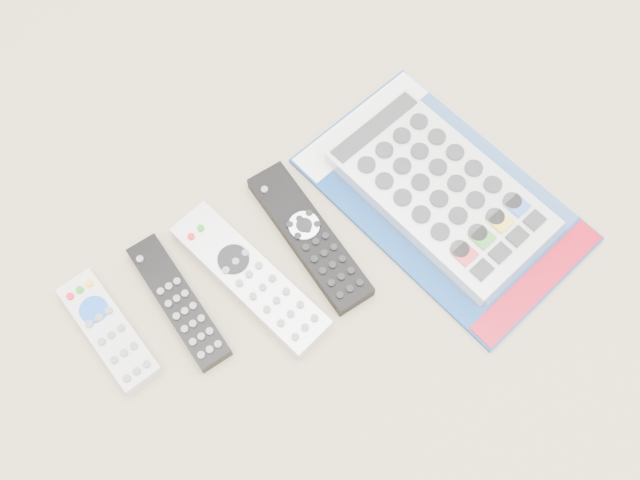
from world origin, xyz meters
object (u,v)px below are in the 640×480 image
remote_slim_black (179,302)px  remote_silver_dvd (250,278)px  remote_small_grey (109,331)px  remote_large_black (310,237)px  jumbo_remote_packaged (442,190)px

remote_slim_black → remote_silver_dvd: size_ratio=0.78×
remote_silver_dvd → remote_slim_black: bearing=153.8°
remote_small_grey → remote_large_black: (0.26, -0.03, -0.00)m
remote_small_grey → remote_silver_dvd: 0.18m
remote_silver_dvd → remote_small_grey: bearing=156.5°
remote_slim_black → remote_large_black: 0.18m
remote_large_black → jumbo_remote_packaged: bearing=-13.6°
remote_slim_black → jumbo_remote_packaged: jumbo_remote_packaged is taller
remote_silver_dvd → jumbo_remote_packaged: jumbo_remote_packaged is taller
remote_large_black → jumbo_remote_packaged: jumbo_remote_packaged is taller
remote_slim_black → jumbo_remote_packaged: (0.35, -0.06, 0.01)m
jumbo_remote_packaged → remote_small_grey: bearing=161.6°
remote_small_grey → remote_silver_dvd: size_ratio=0.68×
remote_small_grey → jumbo_remote_packaged: 0.44m
remote_small_grey → jumbo_remote_packaged: (0.43, -0.07, 0.01)m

